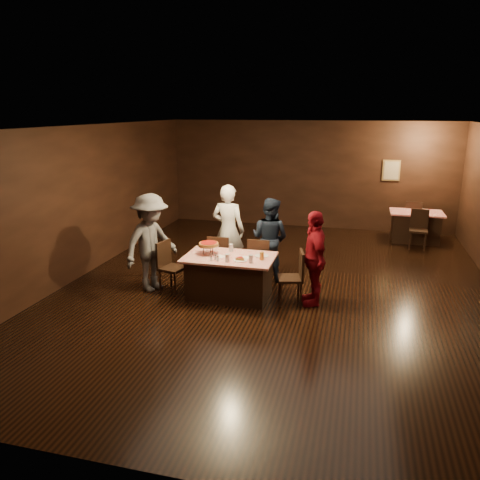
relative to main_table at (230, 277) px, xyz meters
name	(u,v)px	position (x,y,z in m)	size (l,w,h in m)	color
room	(280,176)	(0.77, 0.69, 1.75)	(10.00, 10.04, 3.02)	black
main_table	(230,277)	(0.00, 0.00, 0.00)	(1.60, 1.00, 0.77)	#AC190B
back_table	(415,227)	(3.62, 4.79, 0.00)	(1.30, 0.90, 0.77)	red
chair_far_left	(220,258)	(-0.40, 0.75, 0.09)	(0.42, 0.42, 0.95)	black
chair_far_right	(260,261)	(0.40, 0.75, 0.09)	(0.42, 0.42, 0.95)	black
chair_end_left	(172,267)	(-1.10, 0.00, 0.09)	(0.42, 0.42, 0.95)	black
chair_end_right	(290,277)	(1.10, 0.00, 0.09)	(0.42, 0.42, 0.95)	black
chair_back_near	(419,230)	(3.62, 4.09, 0.09)	(0.42, 0.42, 0.95)	black
chair_back_far	(413,218)	(3.62, 5.39, 0.09)	(0.42, 0.42, 0.95)	black
diner_white_jacket	(228,230)	(-0.36, 1.19, 0.55)	(0.68, 0.45, 1.87)	white
diner_navy_hoodie	(270,238)	(0.50, 1.19, 0.43)	(0.80, 0.62, 1.64)	black
diner_grey_knit	(151,243)	(-1.51, 0.00, 0.53)	(1.18, 0.68, 1.83)	#5A5B5F
diner_red_shirt	(314,258)	(1.49, 0.09, 0.45)	(0.97, 0.41, 1.66)	maroon
pizza_stand	(209,244)	(-0.40, 0.05, 0.57)	(0.38, 0.38, 0.22)	black
plate_with_slice	(240,259)	(0.25, -0.18, 0.41)	(0.25, 0.25, 0.06)	white
plate_empty	(261,256)	(0.55, 0.15, 0.39)	(0.25, 0.25, 0.01)	white
glass_front_left	(227,258)	(0.05, -0.30, 0.46)	(0.08, 0.08, 0.14)	silver
glass_front_right	(251,259)	(0.45, -0.25, 0.46)	(0.08, 0.08, 0.14)	silver
glass_amber	(262,256)	(0.60, -0.05, 0.46)	(0.08, 0.08, 0.14)	#BF7F26
glass_back	(231,248)	(-0.05, 0.30, 0.46)	(0.08, 0.08, 0.14)	silver
condiments	(215,258)	(-0.18, -0.28, 0.43)	(0.17, 0.10, 0.09)	silver
napkin_center	(246,257)	(0.30, 0.00, 0.39)	(0.16, 0.16, 0.01)	white
napkin_left	(221,256)	(-0.15, -0.05, 0.39)	(0.16, 0.16, 0.01)	white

